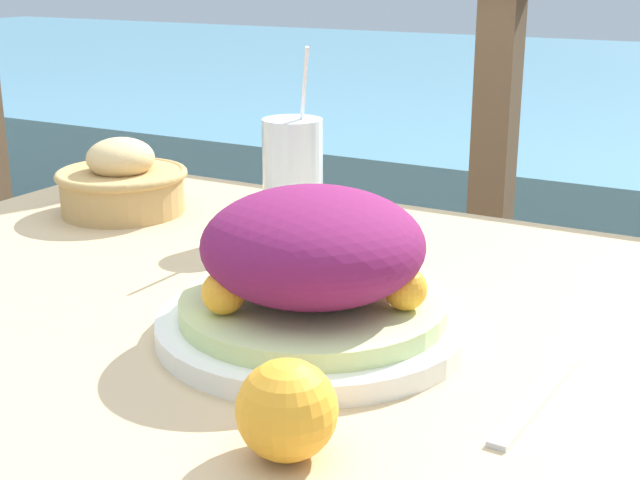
% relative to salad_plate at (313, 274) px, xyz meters
% --- Properties ---
extents(patio_table, '(1.05, 0.83, 0.72)m').
position_rel_salad_plate_xyz_m(patio_table, '(-0.12, 0.06, -0.16)').
color(patio_table, tan).
rests_on(patio_table, ground_plane).
extents(railing_fence, '(2.80, 0.08, 1.10)m').
position_rel_salad_plate_xyz_m(railing_fence, '(-0.12, 0.90, 0.03)').
color(railing_fence, brown).
rests_on(railing_fence, ground_plane).
extents(salad_plate, '(0.30, 0.30, 0.14)m').
position_rel_salad_plate_xyz_m(salad_plate, '(0.00, 0.00, 0.00)').
color(salad_plate, white).
rests_on(salad_plate, patio_table).
extents(drink_glass, '(0.08, 0.08, 0.24)m').
position_rel_salad_plate_xyz_m(drink_glass, '(-0.19, 0.28, 0.01)').
color(drink_glass, silver).
rests_on(drink_glass, patio_table).
extents(bread_basket, '(0.18, 0.18, 0.11)m').
position_rel_salad_plate_xyz_m(bread_basket, '(-0.45, 0.25, -0.02)').
color(bread_basket, tan).
rests_on(bread_basket, patio_table).
extents(knife, '(0.03, 0.18, 0.00)m').
position_rel_salad_plate_xyz_m(knife, '(0.22, -0.03, -0.06)').
color(knife, silver).
rests_on(knife, patio_table).
extents(orange_near_basket, '(0.07, 0.07, 0.07)m').
position_rel_salad_plate_xyz_m(orange_near_basket, '(0.09, -0.20, -0.02)').
color(orange_near_basket, '#F9A328').
rests_on(orange_near_basket, patio_table).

